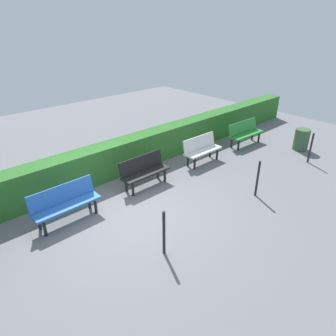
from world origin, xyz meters
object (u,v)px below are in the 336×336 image
object	(u,v)px
bench_black	(144,170)
trash_bin	(301,139)
bench_blue	(65,202)
bench_green	(245,132)
bench_white	(202,148)

from	to	relation	value
bench_black	trash_bin	xyz separation A→B (m)	(-5.72, 1.72, -0.10)
bench_blue	trash_bin	distance (m)	8.23
bench_green	bench_black	bearing A→B (deg)	1.51
bench_white	bench_blue	xyz separation A→B (m)	(4.65, 0.01, 0.00)
trash_bin	bench_green	bearing A→B (deg)	-56.76
bench_black	bench_blue	world-z (taller)	same
bench_white	bench_black	size ratio (longest dim) A/B	0.96
bench_white	bench_black	distance (m)	2.32
bench_white	bench_black	bearing A→B (deg)	-0.08
bench_white	bench_blue	bearing A→B (deg)	0.97
bench_black	trash_bin	bearing A→B (deg)	163.41
bench_green	bench_black	distance (m)	4.65
bench_white	bench_black	world-z (taller)	same
bench_black	bench_blue	xyz separation A→B (m)	(2.33, 0.05, 0.00)
bench_green	bench_white	size ratio (longest dim) A/B	1.12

